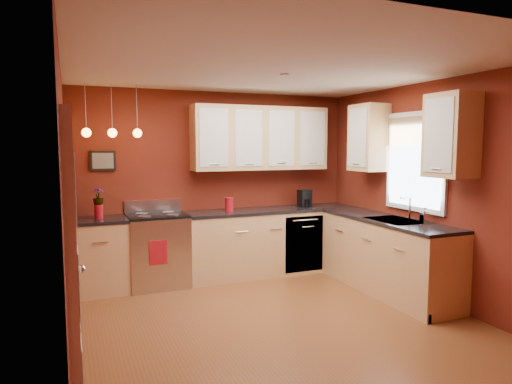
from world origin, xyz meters
name	(u,v)px	position (x,y,z in m)	size (l,w,h in m)	color
floor	(279,324)	(0.00, 0.00, 0.00)	(4.20, 4.20, 0.00)	brown
ceiling	(281,68)	(0.00, 0.00, 2.60)	(4.00, 4.20, 0.02)	beige
wall_back	(217,184)	(0.00, 2.10, 1.30)	(4.00, 0.02, 2.60)	maroon
wall_front	(434,238)	(0.00, -2.10, 1.30)	(4.00, 0.02, 2.60)	maroon
wall_left	(66,210)	(-2.00, 0.00, 1.30)	(0.02, 4.20, 2.60)	maroon
wall_right	(434,192)	(2.00, 0.00, 1.30)	(0.02, 4.20, 2.60)	maroon
base_cabinets_back_left	(99,257)	(-1.65, 1.80, 0.45)	(0.70, 0.60, 0.90)	tan
base_cabinets_back_right	(272,242)	(0.73, 1.80, 0.45)	(2.54, 0.60, 0.90)	tan
base_cabinets_right	(386,257)	(1.70, 0.45, 0.45)	(0.60, 2.10, 0.90)	tan
counter_back_left	(98,220)	(-1.65, 1.80, 0.92)	(0.70, 0.62, 0.04)	black
counter_back_right	(272,210)	(0.73, 1.80, 0.92)	(2.54, 0.62, 0.04)	black
counter_right	(387,220)	(1.70, 0.45, 0.92)	(0.62, 2.10, 0.04)	black
gas_range	(158,250)	(-0.92, 1.80, 0.48)	(0.76, 0.64, 1.11)	#BABBBF
dishwasher_front	(304,244)	(1.10, 1.51, 0.45)	(0.60, 0.02, 0.80)	#BABBBF
sink	(395,222)	(1.70, 0.30, 0.92)	(0.50, 0.70, 0.33)	#96979C
window	(415,158)	(1.97, 0.30, 1.69)	(0.06, 1.02, 1.22)	white
door_left_wall	(73,280)	(-1.97, -1.20, 1.03)	(0.12, 0.82, 2.05)	white
upper_cabinets_back	(261,138)	(0.60, 1.93, 1.95)	(2.00, 0.35, 0.90)	tan
upper_cabinets_right	(405,137)	(1.82, 0.32, 1.95)	(0.35, 1.95, 0.90)	tan
wall_picture	(103,161)	(-1.55, 2.08, 1.65)	(0.32, 0.03, 0.26)	black
pendant_lights	(112,132)	(-1.45, 1.75, 2.01)	(0.71, 0.11, 0.66)	#96979C
red_canister	(229,204)	(0.08, 1.80, 1.04)	(0.13, 0.13, 0.19)	#A6111C
red_vase	(99,211)	(-1.64, 1.81, 1.03)	(0.11, 0.11, 0.17)	#A6111C
flowers	(98,197)	(-1.64, 1.81, 1.21)	(0.13, 0.13, 0.24)	#A6111C
coffee_maker	(305,199)	(1.27, 1.81, 1.06)	(0.19, 0.19, 0.26)	black
soap_pump	(425,215)	(1.86, -0.02, 1.03)	(0.08, 0.09, 0.19)	silver
dish_towel	(158,253)	(-0.97, 1.47, 0.52)	(0.22, 0.02, 0.31)	#A6111C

